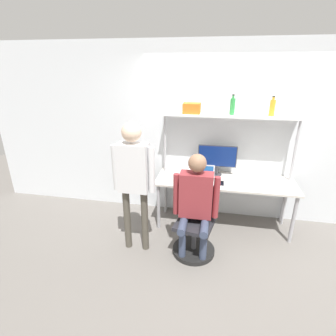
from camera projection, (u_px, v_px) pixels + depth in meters
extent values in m
plane|color=slate|center=(221.00, 237.00, 3.82)|extent=(12.00, 12.00, 0.00)
cube|color=silver|center=(228.00, 135.00, 3.99)|extent=(8.00, 0.06, 2.70)
cube|color=beige|center=(225.00, 181.00, 3.87)|extent=(2.02, 0.68, 0.03)
cylinder|color=#A5A5AA|center=(159.00, 207.00, 3.92)|extent=(0.05, 0.05, 0.73)
cylinder|color=#A5A5AA|center=(293.00, 220.00, 3.59)|extent=(0.05, 0.05, 0.73)
cylinder|color=#A5A5AA|center=(166.00, 190.00, 4.44)|extent=(0.05, 0.05, 0.73)
cylinder|color=#A5A5AA|center=(284.00, 200.00, 4.11)|extent=(0.05, 0.05, 0.73)
cube|color=white|center=(230.00, 116.00, 3.69)|extent=(1.92, 0.31, 0.02)
cylinder|color=#B2B2B7|center=(165.00, 166.00, 4.16)|extent=(0.04, 0.04, 1.69)
cylinder|color=#B2B2B7|center=(291.00, 175.00, 3.84)|extent=(0.04, 0.04, 1.69)
cylinder|color=#333338|center=(216.00, 174.00, 4.06)|extent=(0.17, 0.17, 0.01)
cylinder|color=#333338|center=(216.00, 170.00, 4.03)|extent=(0.06, 0.06, 0.14)
cube|color=#333338|center=(217.00, 156.00, 3.96)|extent=(0.58, 0.01, 0.33)
cube|color=navy|center=(217.00, 156.00, 3.95)|extent=(0.55, 0.02, 0.31)
cube|color=#BCBCC1|center=(203.00, 183.00, 3.77)|extent=(0.31, 0.24, 0.01)
cube|color=black|center=(203.00, 183.00, 3.76)|extent=(0.27, 0.13, 0.00)
cube|color=#BCBCC1|center=(204.00, 173.00, 3.81)|extent=(0.31, 0.08, 0.23)
cube|color=#194C8C|center=(204.00, 173.00, 3.80)|extent=(0.27, 0.06, 0.20)
cube|color=black|center=(221.00, 183.00, 3.76)|extent=(0.07, 0.15, 0.01)
cube|color=black|center=(221.00, 183.00, 3.75)|extent=(0.06, 0.13, 0.00)
cylinder|color=black|center=(193.00, 250.00, 3.52)|extent=(0.56, 0.56, 0.06)
cylinder|color=#4C4C51|center=(194.00, 237.00, 3.44)|extent=(0.06, 0.06, 0.36)
cube|color=#26262B|center=(195.00, 224.00, 3.36)|extent=(0.54, 0.54, 0.05)
cube|color=#26262B|center=(200.00, 199.00, 3.45)|extent=(0.41, 0.12, 0.45)
cylinder|color=#38425B|center=(182.00, 244.00, 3.31)|extent=(0.09, 0.09, 0.47)
cylinder|color=#38425B|center=(203.00, 247.00, 3.26)|extent=(0.09, 0.09, 0.47)
cylinder|color=#38425B|center=(183.00, 224.00, 3.23)|extent=(0.10, 0.38, 0.10)
cylinder|color=#38425B|center=(205.00, 226.00, 3.19)|extent=(0.10, 0.38, 0.10)
cube|color=maroon|center=(196.00, 195.00, 3.24)|extent=(0.41, 0.20, 0.58)
cylinder|color=maroon|center=(176.00, 194.00, 3.29)|extent=(0.08, 0.08, 0.55)
cylinder|color=maroon|center=(216.00, 198.00, 3.21)|extent=(0.08, 0.08, 0.55)
sphere|color=#8C664C|center=(197.00, 163.00, 3.09)|extent=(0.22, 0.22, 0.22)
cylinder|color=#4C473D|center=(127.00, 219.00, 3.49)|extent=(0.09, 0.09, 0.87)
cylinder|color=#4C473D|center=(145.00, 221.00, 3.44)|extent=(0.09, 0.09, 0.87)
cube|color=silver|center=(133.00, 168.00, 3.19)|extent=(0.37, 0.20, 0.62)
cylinder|color=silver|center=(115.00, 168.00, 3.24)|extent=(0.08, 0.08, 0.58)
cylinder|color=silver|center=(152.00, 170.00, 3.16)|extent=(0.08, 0.08, 0.58)
sphere|color=beige|center=(131.00, 132.00, 3.03)|extent=(0.24, 0.24, 0.24)
cylinder|color=#2D8C3F|center=(232.00, 107.00, 3.64)|extent=(0.07, 0.07, 0.22)
cylinder|color=#2D8C3F|center=(233.00, 97.00, 3.59)|extent=(0.03, 0.03, 0.04)
cylinder|color=black|center=(233.00, 95.00, 3.58)|extent=(0.03, 0.03, 0.01)
cylinder|color=gold|center=(272.00, 108.00, 3.55)|extent=(0.07, 0.07, 0.21)
cylinder|color=gold|center=(274.00, 99.00, 3.51)|extent=(0.03, 0.03, 0.04)
cylinder|color=black|center=(274.00, 96.00, 3.50)|extent=(0.04, 0.04, 0.01)
cube|color=#D1661E|center=(192.00, 108.00, 3.76)|extent=(0.25, 0.19, 0.15)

